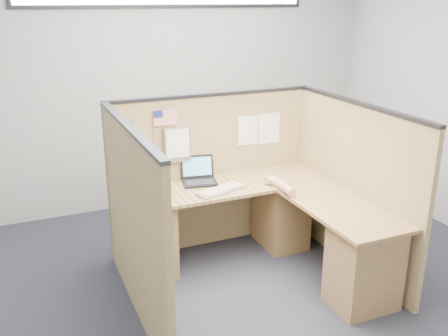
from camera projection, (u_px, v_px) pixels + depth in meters
name	position (u px, v px, depth m)	size (l,w,h in m)	color
floor	(257.00, 290.00, 4.26)	(5.00, 5.00, 0.00)	#222430
wall_back	(171.00, 86.00, 5.76)	(5.00, 5.00, 0.00)	#A7AAAC
cubicle_partitions	(237.00, 190.00, 4.38)	(2.06, 1.83, 1.53)	olive
l_desk	(262.00, 231.00, 4.45)	(1.95, 1.75, 0.73)	brown
laptop	(197.00, 176.00, 4.67)	(0.35, 0.35, 0.23)	black
keyboard	(221.00, 190.00, 4.44)	(0.49, 0.30, 0.03)	gray
mouse	(272.00, 182.00, 4.61)	(0.12, 0.07, 0.05)	silver
hand_forearm	(281.00, 185.00, 4.47)	(0.12, 0.42, 0.09)	tan
blue_poster	(124.00, 135.00, 4.39)	(0.16, 0.00, 0.22)	navy
american_flag	(162.00, 119.00, 4.47)	(0.22, 0.01, 0.38)	olive
file_holder	(177.00, 145.00, 4.58)	(0.25, 0.05, 0.32)	slate
paper_left	(248.00, 130.00, 4.87)	(0.23, 0.00, 0.29)	white
paper_right	(269.00, 128.00, 4.96)	(0.24, 0.00, 0.31)	white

